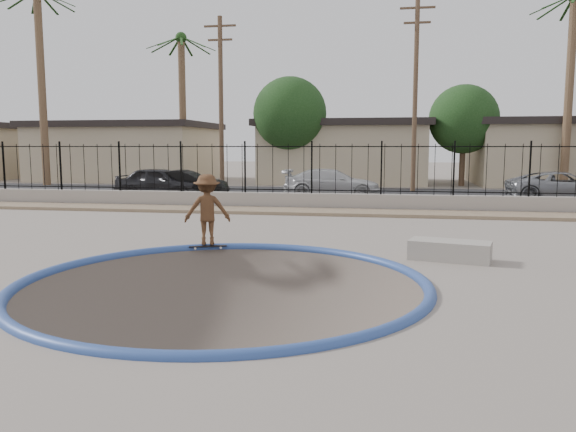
% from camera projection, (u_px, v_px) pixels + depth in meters
% --- Properties ---
extents(ground, '(120.00, 120.00, 2.20)m').
position_uv_depth(ground, '(317.00, 232.00, 22.39)').
color(ground, gray).
rests_on(ground, ground).
extents(bowl_pit, '(6.84, 6.84, 1.80)m').
position_uv_depth(bowl_pit, '(224.00, 283.00, 9.55)').
color(bowl_pit, '#4A3F38').
rests_on(bowl_pit, ground).
extents(coping_ring, '(7.04, 7.04, 0.20)m').
position_uv_depth(coping_ring, '(224.00, 283.00, 9.55)').
color(coping_ring, '#2B478C').
rests_on(coping_ring, ground).
extents(rock_strip, '(42.00, 1.60, 0.11)m').
position_uv_depth(rock_strip, '(307.00, 212.00, 19.51)').
color(rock_strip, '#9D8767').
rests_on(rock_strip, ground).
extents(retaining_wall, '(42.00, 0.45, 0.60)m').
position_uv_depth(retaining_wall, '(312.00, 201.00, 20.55)').
color(retaining_wall, gray).
rests_on(retaining_wall, ground).
extents(fence, '(40.00, 0.04, 1.80)m').
position_uv_depth(fence, '(312.00, 169.00, 20.40)').
color(fence, black).
rests_on(fence, retaining_wall).
extents(street, '(90.00, 8.00, 0.04)m').
position_uv_depth(street, '(330.00, 194.00, 27.13)').
color(street, black).
rests_on(street, ground).
extents(house_west, '(11.60, 8.60, 3.90)m').
position_uv_depth(house_west, '(128.00, 151.00, 38.75)').
color(house_west, tan).
rests_on(house_west, ground).
extents(house_center, '(10.60, 8.60, 3.90)m').
position_uv_depth(house_center, '(345.00, 151.00, 36.17)').
color(house_center, tan).
rests_on(house_center, ground).
extents(palm_left, '(2.30, 2.30, 11.30)m').
position_uv_depth(palm_left, '(40.00, 47.00, 32.00)').
color(palm_left, brown).
rests_on(palm_left, ground).
extents(palm_mid, '(2.30, 2.30, 9.30)m').
position_uv_depth(palm_mid, '(182.00, 75.00, 34.86)').
color(palm_mid, brown).
rests_on(palm_mid, ground).
extents(palm_right, '(2.30, 2.30, 10.30)m').
position_uv_depth(palm_right, '(572.00, 49.00, 29.04)').
color(palm_right, brown).
rests_on(palm_right, ground).
extents(utility_pole_left, '(1.70, 0.24, 9.00)m').
position_uv_depth(utility_pole_left, '(221.00, 100.00, 29.54)').
color(utility_pole_left, '#473323').
rests_on(utility_pole_left, ground).
extents(utility_pole_mid, '(1.70, 0.24, 9.50)m').
position_uv_depth(utility_pole_mid, '(415.00, 92.00, 27.78)').
color(utility_pole_mid, '#473323').
rests_on(utility_pole_mid, ground).
extents(street_tree_left, '(4.32, 4.32, 6.36)m').
position_uv_depth(street_tree_left, '(290.00, 114.00, 32.99)').
color(street_tree_left, '#473323').
rests_on(street_tree_left, ground).
extents(street_tree_mid, '(3.96, 3.96, 5.83)m').
position_uv_depth(street_tree_mid, '(464.00, 119.00, 32.29)').
color(street_tree_mid, '#473323').
rests_on(street_tree_mid, ground).
extents(skater, '(1.16, 0.88, 1.60)m').
position_uv_depth(skater, '(207.00, 214.00, 12.68)').
color(skater, brown).
rests_on(skater, ground).
extents(skateboard, '(0.87, 0.48, 0.07)m').
position_uv_depth(skateboard, '(208.00, 246.00, 12.77)').
color(skateboard, black).
rests_on(skateboard, ground).
extents(concrete_ledge, '(1.72, 1.07, 0.40)m').
position_uv_depth(concrete_ledge, '(450.00, 250.00, 11.47)').
color(concrete_ledge, gray).
rests_on(concrete_ledge, ground).
extents(car_a, '(4.13, 1.94, 1.37)m').
position_uv_depth(car_a, '(161.00, 182.00, 24.75)').
color(car_a, black).
rests_on(car_a, street).
extents(car_b, '(3.71, 1.33, 1.22)m').
position_uv_depth(car_b, '(186.00, 184.00, 24.79)').
color(car_b, black).
rests_on(car_b, street).
extents(car_c, '(4.37, 1.80, 1.26)m').
position_uv_depth(car_c, '(332.00, 183.00, 25.05)').
color(car_c, '#B9B9BB').
rests_on(car_c, street).
extents(car_d, '(4.49, 2.20, 1.23)m').
position_uv_depth(car_d, '(563.00, 186.00, 23.30)').
color(car_d, gray).
rests_on(car_d, street).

